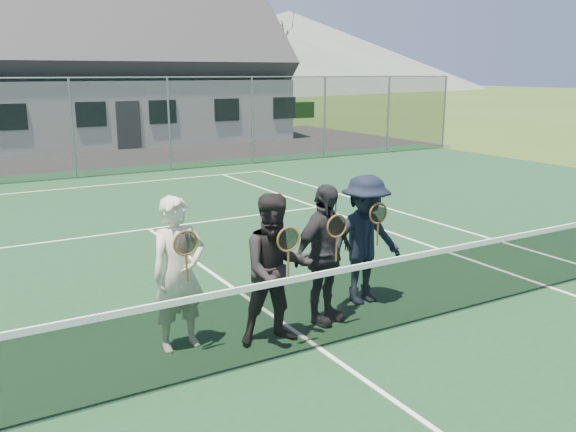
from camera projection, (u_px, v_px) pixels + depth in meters
name	position (u px, v px, depth m)	size (l,w,h in m)	color
ground	(42.00, 155.00, 23.93)	(220.00, 220.00, 0.00)	#304B1A
court_surface	(319.00, 349.00, 7.10)	(30.00, 30.00, 0.02)	#14381E
hedge_row	(6.00, 120.00, 33.89)	(40.00, 1.20, 1.10)	black
hill_centre	(94.00, 20.00, 94.27)	(120.00, 120.00, 22.00)	#56675D
hill_east	(289.00, 51.00, 112.31)	(90.00, 90.00, 14.00)	#55665C
court_markings	(319.00, 348.00, 7.10)	(11.03, 23.83, 0.01)	white
tennis_net	(320.00, 307.00, 6.98)	(11.68, 0.08, 1.10)	slate
perimeter_fence	(72.00, 129.00, 18.11)	(30.07, 0.07, 3.02)	slate
clubhouse	(111.00, 54.00, 28.33)	(15.60, 8.20, 7.70)	silver
tree_c	(33.00, 24.00, 34.51)	(3.20, 3.20, 7.77)	#3A2915
tree_d	(198.00, 30.00, 39.40)	(3.20, 3.20, 7.77)	#3A2515
tree_e	(278.00, 33.00, 42.33)	(3.20, 3.20, 7.77)	#362013
player_a	(179.00, 274.00, 6.94)	(0.68, 0.52, 1.80)	beige
player_b	(277.00, 269.00, 7.09)	(1.00, 0.85, 1.80)	black
player_c	(324.00, 254.00, 7.67)	(1.14, 0.72, 1.80)	#232328
player_d	(365.00, 240.00, 8.34)	(1.17, 0.68, 1.80)	black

